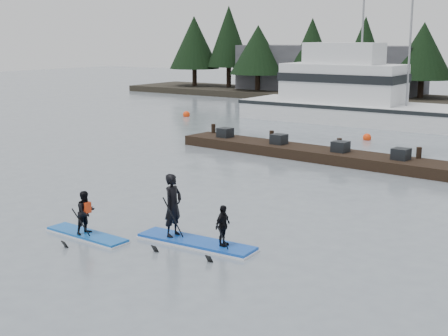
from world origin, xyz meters
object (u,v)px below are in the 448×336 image
Objects in this scene: fishing_boat_large at (364,111)px; paddleboard_solo at (86,220)px; floating_dock at (313,153)px; paddleboard_duo at (190,222)px.

paddleboard_solo is (3.13, -28.52, -0.27)m from fishing_boat_large.
paddleboard_solo is at bearing -84.32° from fishing_boat_large.
paddleboard_solo is (0.06, -14.81, 0.26)m from floating_dock.
fishing_boat_large reaches higher than paddleboard_duo.
fishing_boat_large is 6.29× the size of paddleboard_solo.
paddleboard_duo reaches higher than paddleboard_solo.
paddleboard_solo reaches higher than floating_dock.
paddleboard_duo reaches higher than floating_dock.
paddleboard_duo is at bearing 26.36° from paddleboard_solo.
fishing_boat_large is at bearing 99.40° from paddleboard_duo.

